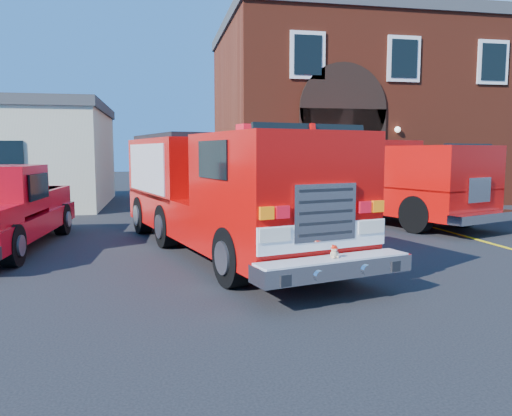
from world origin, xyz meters
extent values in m
plane|color=black|center=(0.00, 0.00, 0.00)|extent=(100.00, 100.00, 0.00)
cube|color=yellow|center=(6.50, 1.00, 0.00)|extent=(0.12, 3.00, 0.01)
cube|color=yellow|center=(6.50, 4.00, 0.00)|extent=(0.12, 3.00, 0.01)
cube|color=yellow|center=(6.50, 7.00, 0.00)|extent=(0.12, 3.00, 0.01)
cube|color=maroon|center=(9.00, 14.00, 4.00)|extent=(15.00, 10.00, 8.00)
cube|color=#3F4244|center=(9.00, 14.00, 8.20)|extent=(15.20, 10.20, 0.50)
cube|color=black|center=(5.50, 8.98, 2.00)|extent=(3.60, 0.12, 4.00)
cylinder|color=black|center=(5.50, 8.98, 4.00)|extent=(3.60, 0.12, 3.60)
cube|color=black|center=(4.00, 8.95, 6.00)|extent=(1.40, 0.10, 1.80)
cube|color=black|center=(8.00, 8.95, 6.00)|extent=(1.40, 0.10, 1.80)
cube|color=black|center=(12.00, 8.95, 6.00)|extent=(1.40, 0.10, 1.80)
cube|color=black|center=(-7.00, 8.97, 2.00)|extent=(1.20, 0.10, 1.40)
cylinder|color=black|center=(-0.52, -1.69, 0.52)|extent=(0.59, 1.09, 1.04)
cylinder|color=black|center=(1.49, -1.14, 0.52)|extent=(0.59, 1.09, 1.04)
cube|color=red|center=(-0.31, 1.50, 0.80)|extent=(4.53, 8.84, 0.85)
cube|color=red|center=(-0.89, 3.60, 1.89)|extent=(3.38, 4.64, 1.51)
cube|color=red|center=(0.41, -1.14, 1.94)|extent=(3.08, 3.55, 1.42)
cube|color=black|center=(0.72, -2.29, 2.32)|extent=(2.03, 0.62, 0.89)
cube|color=red|center=(0.41, -1.14, 2.73)|extent=(1.55, 0.71, 0.13)
cube|color=white|center=(0.82, -2.62, 0.99)|extent=(2.30, 0.68, 0.42)
cube|color=silver|center=(0.82, -2.63, 1.37)|extent=(1.11, 0.35, 0.89)
cube|color=silver|center=(0.89, -2.88, 0.55)|extent=(2.69, 1.20, 0.26)
cube|color=#B7B7BF|center=(-2.04, 3.29, 1.89)|extent=(0.94, 3.30, 1.23)
cube|color=#B7B7BF|center=(0.26, 3.92, 1.89)|extent=(0.94, 3.30, 1.23)
sphere|color=#E5BC8C|center=(0.89, -2.88, 0.75)|extent=(0.15, 0.15, 0.12)
sphere|color=#E5BC8C|center=(0.89, -2.88, 0.84)|extent=(0.12, 0.12, 0.10)
sphere|color=#E5BC8C|center=(0.85, -2.88, 0.87)|extent=(0.05, 0.05, 0.04)
sphere|color=#E5BC8C|center=(0.92, -2.86, 0.87)|extent=(0.05, 0.05, 0.04)
ellipsoid|color=red|center=(0.89, -2.88, 0.87)|extent=(0.12, 0.12, 0.06)
cylinder|color=red|center=(0.89, -2.89, 0.86)|extent=(0.14, 0.14, 0.01)
cylinder|color=black|center=(-4.63, 0.62, 0.43)|extent=(0.35, 0.88, 0.86)
cube|color=#A50613|center=(-5.36, 4.39, 1.03)|extent=(2.12, 2.38, 0.59)
cylinder|color=black|center=(5.46, 2.93, 0.54)|extent=(0.70, 1.12, 1.07)
cylinder|color=black|center=(7.47, 3.70, 0.54)|extent=(0.70, 1.12, 1.07)
cube|color=red|center=(5.49, 5.87, 0.83)|extent=(5.07, 8.16, 0.88)
cube|color=red|center=(4.96, 7.23, 1.95)|extent=(4.02, 5.42, 1.46)
cube|color=red|center=(6.47, 3.32, 1.85)|extent=(3.11, 3.06, 1.27)
cube|color=#B7B7BF|center=(3.82, 6.79, 1.85)|extent=(1.50, 3.84, 1.66)
cube|color=#B7B7BF|center=(6.11, 7.67, 1.85)|extent=(1.50, 3.84, 1.66)
cube|color=silver|center=(6.97, 2.00, 0.54)|extent=(2.62, 1.35, 0.24)
camera|label=1|loc=(-1.71, -9.99, 2.32)|focal=35.00mm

